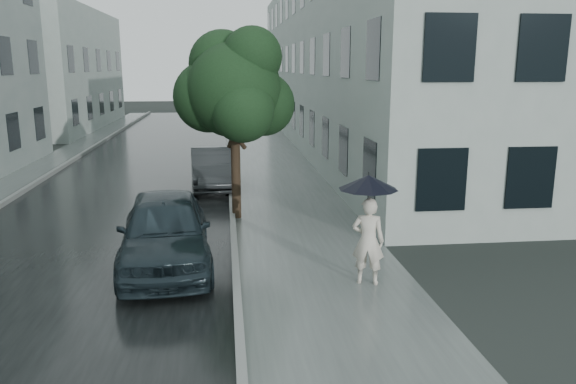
{
  "coord_description": "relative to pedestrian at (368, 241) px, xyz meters",
  "views": [
    {
      "loc": [
        -1.72,
        -10.93,
        4.2
      ],
      "look_at": [
        -0.28,
        1.89,
        1.3
      ],
      "focal_mm": 35.0,
      "sensor_mm": 36.0,
      "label": 1
    }
  ],
  "objects": [
    {
      "name": "kerb_near",
      "position": [
        -2.57,
        12.72,
        -0.8
      ],
      "size": [
        0.15,
        60.0,
        0.15
      ],
      "primitive_type": "cube",
      "color": "slate",
      "rests_on": "ground"
    },
    {
      "name": "ground",
      "position": [
        -0.99,
        0.72,
        -0.87
      ],
      "size": [
        120.0,
        120.0,
        0.0
      ],
      "primitive_type": "plane",
      "color": "black",
      "rests_on": "ground"
    },
    {
      "name": "asphalt_road",
      "position": [
        -6.07,
        12.72,
        -0.87
      ],
      "size": [
        6.85,
        60.0,
        0.0
      ],
      "primitive_type": "cube",
      "color": "black",
      "rests_on": "ground"
    },
    {
      "name": "sidewalk",
      "position": [
        -0.74,
        12.72,
        -0.87
      ],
      "size": [
        3.5,
        60.0,
        0.01
      ],
      "primitive_type": "cube",
      "color": "slate",
      "rests_on": "ground"
    },
    {
      "name": "building_far_b",
      "position": [
        -14.77,
        30.72,
        3.13
      ],
      "size": [
        7.02,
        18.0,
        8.0
      ],
      "color": "#94A19B",
      "rests_on": "ground"
    },
    {
      "name": "building_near",
      "position": [
        4.48,
        20.22,
        3.63
      ],
      "size": [
        7.02,
        36.0,
        9.0
      ],
      "color": "#94A19B",
      "rests_on": "ground"
    },
    {
      "name": "lamp_post",
      "position": [
        -2.59,
        10.22,
        2.21
      ],
      "size": [
        0.83,
        0.44,
        5.42
      ],
      "rotation": [
        0.0,
        0.0,
        -0.26
      ],
      "color": "black",
      "rests_on": "ground"
    },
    {
      "name": "car_far",
      "position": [
        -3.19,
        9.47,
        -0.18
      ],
      "size": [
        1.76,
        4.25,
        1.37
      ],
      "primitive_type": "imported",
      "rotation": [
        0.0,
        0.0,
        0.07
      ],
      "color": "#232628",
      "rests_on": "ground"
    },
    {
      "name": "car_near",
      "position": [
        -4.04,
        1.47,
        -0.08
      ],
      "size": [
        2.23,
        4.76,
        1.57
      ],
      "primitive_type": "imported",
      "rotation": [
        0.0,
        0.0,
        0.08
      ],
      "color": "black",
      "rests_on": "ground"
    },
    {
      "name": "street_tree",
      "position": [
        -2.45,
        5.35,
        2.73
      ],
      "size": [
        3.37,
        3.06,
        5.25
      ],
      "color": "#332619",
      "rests_on": "ground"
    },
    {
      "name": "umbrella",
      "position": [
        -0.03,
        -0.01,
        1.17
      ],
      "size": [
        1.24,
        1.24,
        1.3
      ],
      "rotation": [
        0.0,
        0.0,
        -0.08
      ],
      "color": "black",
      "rests_on": "ground"
    },
    {
      "name": "pedestrian",
      "position": [
        0.0,
        0.0,
        0.0
      ],
      "size": [
        0.73,
        0.6,
        1.73
      ],
      "primitive_type": "imported",
      "rotation": [
        0.0,
        0.0,
        2.81
      ],
      "color": "beige",
      "rests_on": "sidewalk"
    },
    {
      "name": "kerb_far",
      "position": [
        -9.57,
        12.72,
        -0.8
      ],
      "size": [
        0.15,
        60.0,
        0.15
      ],
      "primitive_type": "cube",
      "color": "slate",
      "rests_on": "ground"
    },
    {
      "name": "sidewalk_far",
      "position": [
        -10.49,
        12.72,
        -0.87
      ],
      "size": [
        1.7,
        60.0,
        0.01
      ],
      "primitive_type": "cube",
      "color": "#4C5451",
      "rests_on": "ground"
    }
  ]
}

